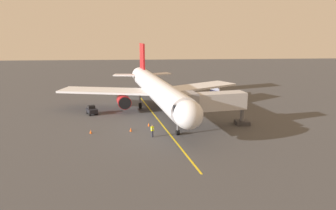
% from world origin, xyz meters
% --- Properties ---
extents(ground_plane, '(220.00, 220.00, 0.00)m').
position_xyz_m(ground_plane, '(0.00, 0.00, 0.00)').
color(ground_plane, '#424244').
extents(apron_lead_in_line, '(6.85, 39.49, 0.01)m').
position_xyz_m(apron_lead_in_line, '(0.22, 7.39, 0.01)').
color(apron_lead_in_line, yellow).
rests_on(apron_lead_in_line, ground).
extents(airplane, '(34.33, 40.23, 11.50)m').
position_xyz_m(airplane, '(0.27, 1.11, 4.00)').
color(airplane, silver).
rests_on(airplane, ground).
extents(jet_bridge, '(11.52, 4.58, 5.40)m').
position_xyz_m(jet_bridge, '(-6.89, 11.35, 3.76)').
color(jet_bridge, '#B7B7BC').
rests_on(jet_bridge, ground).
extents(ground_crew_marshaller, '(0.47, 0.42, 1.71)m').
position_xyz_m(ground_crew_marshaller, '(1.48, 15.32, 0.89)').
color(ground_crew_marshaller, '#23232D').
rests_on(ground_crew_marshaller, ground).
extents(tug_near_nose, '(2.33, 2.72, 1.50)m').
position_xyz_m(tug_near_nose, '(11.55, 2.44, 0.70)').
color(tug_near_nose, black).
rests_on(tug_near_nose, ground).
extents(box_truck_portside, '(3.14, 4.96, 2.62)m').
position_xyz_m(box_truck_portside, '(-13.00, -10.83, 1.39)').
color(box_truck_portside, '#2D3899').
rests_on(box_truck_portside, ground).
extents(safety_cone_nose_left, '(0.32, 0.32, 0.55)m').
position_xyz_m(safety_cone_nose_left, '(1.89, 10.26, 0.28)').
color(safety_cone_nose_left, '#F2590F').
rests_on(safety_cone_nose_left, ground).
extents(safety_cone_nose_right, '(0.32, 0.32, 0.55)m').
position_xyz_m(safety_cone_nose_right, '(10.06, 13.10, 0.28)').
color(safety_cone_nose_right, '#F2590F').
rests_on(safety_cone_nose_right, ground).
extents(safety_cone_wing_port, '(0.32, 0.32, 0.55)m').
position_xyz_m(safety_cone_wing_port, '(-13.14, 8.89, 0.28)').
color(safety_cone_wing_port, '#F2590F').
rests_on(safety_cone_wing_port, ground).
extents(safety_cone_wing_starboard, '(0.32, 0.32, 0.55)m').
position_xyz_m(safety_cone_wing_starboard, '(4.50, 12.60, 0.28)').
color(safety_cone_wing_starboard, '#F2590F').
rests_on(safety_cone_wing_starboard, ground).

